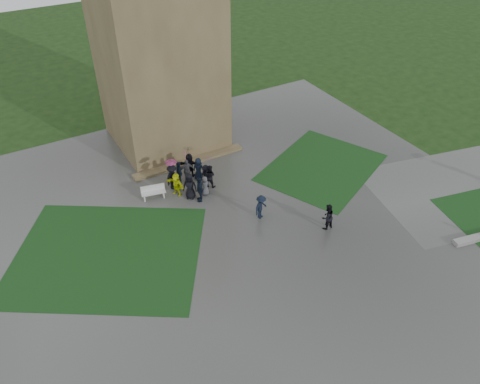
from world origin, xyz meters
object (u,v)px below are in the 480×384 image
bench (153,192)px  pedestrian_near (327,217)px  tower (156,30)px  pedestrian_mid (261,207)px

bench → pedestrian_near: bearing=-32.9°
tower → bench: tower is taller
tower → pedestrian_near: size_ratio=9.83×
pedestrian_mid → pedestrian_near: pedestrian_near is taller
bench → tower: bearing=73.1°
bench → pedestrian_near: pedestrian_near is taller
tower → pedestrian_near: bearing=-74.2°
tower → pedestrian_near: tower is taller
tower → bench: bearing=-119.1°
tower → pedestrian_mid: (1.34, -12.68, -8.11)m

